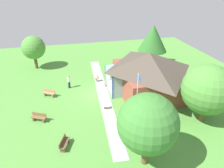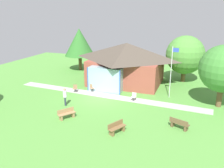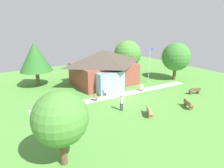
% 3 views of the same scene
% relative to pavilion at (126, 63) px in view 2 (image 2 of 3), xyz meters
% --- Properties ---
extents(ground_plane, '(44.00, 44.00, 0.00)m').
position_rel_pavilion_xyz_m(ground_plane, '(-0.72, -6.17, -2.60)').
color(ground_plane, '#54933D').
extents(pavilion, '(9.34, 8.26, 4.99)m').
position_rel_pavilion_xyz_m(pavilion, '(0.00, 0.00, 0.00)').
color(pavilion, brown).
rests_on(pavilion, ground_plane).
extents(footpath, '(21.54, 2.76, 0.03)m').
position_rel_pavilion_xyz_m(footpath, '(-0.72, -5.10, -2.59)').
color(footpath, '#ADADA8').
rests_on(footpath, ground_plane).
extents(flagpole, '(0.64, 0.08, 5.34)m').
position_rel_pavilion_xyz_m(flagpole, '(5.82, -3.25, 0.35)').
color(flagpole, silver).
rests_on(flagpole, ground_plane).
extents(bench_lawn_far_right, '(1.56, 0.97, 0.84)m').
position_rel_pavilion_xyz_m(bench_lawn_far_right, '(7.36, -10.02, -2.20)').
color(bench_lawn_far_right, brown).
rests_on(bench_lawn_far_right, ground_plane).
extents(bench_front_center, '(1.19, 1.50, 0.84)m').
position_rel_pavilion_xyz_m(bench_front_center, '(-1.68, -11.37, -2.20)').
color(bench_front_center, '#9E7A51').
rests_on(bench_front_center, ground_plane).
extents(bench_front_right, '(1.08, 1.54, 0.84)m').
position_rel_pavilion_xyz_m(bench_front_right, '(3.08, -12.25, -2.20)').
color(bench_front_right, brown).
rests_on(bench_front_right, ground_plane).
extents(patio_chair_west, '(0.54, 0.54, 0.86)m').
position_rel_pavilion_xyz_m(patio_chair_west, '(-4.23, -5.22, -2.19)').
color(patio_chair_west, '#8C6B4C').
rests_on(patio_chair_west, ground_plane).
extents(patio_chair_lawn_spare, '(0.51, 0.51, 0.86)m').
position_rel_pavilion_xyz_m(patio_chair_lawn_spare, '(2.56, -5.55, -2.19)').
color(patio_chair_lawn_spare, beige).
rests_on(patio_chair_lawn_spare, ground_plane).
extents(patio_chair_porch_left, '(0.61, 0.61, 0.86)m').
position_rel_pavilion_xyz_m(patio_chair_porch_left, '(-2.52, -4.42, -2.19)').
color(patio_chair_porch_left, '#8C6B4C').
rests_on(patio_chair_porch_left, ground_plane).
extents(visitor_strolling_lawn, '(0.34, 0.34, 1.74)m').
position_rel_pavilion_xyz_m(visitor_strolling_lawn, '(-3.26, -8.93, -1.58)').
color(visitor_strolling_lawn, '#2D3347').
rests_on(visitor_strolling_lawn, ground_plane).
extents(tree_behind_pavilion_right, '(4.75, 4.75, 5.82)m').
position_rel_pavilion_xyz_m(tree_behind_pavilion_right, '(6.71, 3.20, 0.83)').
color(tree_behind_pavilion_right, brown).
rests_on(tree_behind_pavilion_right, ground_plane).
extents(tree_behind_pavilion_left, '(4.43, 4.43, 6.21)m').
position_rel_pavilion_xyz_m(tree_behind_pavilion_left, '(-8.45, 4.25, 1.59)').
color(tree_behind_pavilion_left, brown).
rests_on(tree_behind_pavilion_left, ground_plane).
extents(tree_east_hedge, '(4.34, 4.34, 5.84)m').
position_rel_pavilion_xyz_m(tree_east_hedge, '(10.48, -4.17, 1.05)').
color(tree_east_hedge, brown).
rests_on(tree_east_hedge, ground_plane).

